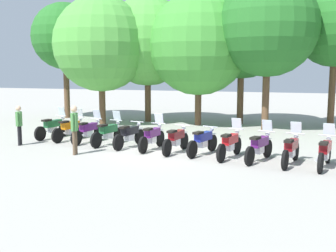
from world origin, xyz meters
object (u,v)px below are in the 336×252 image
at_px(motorcycle_1, 70,129).
at_px(motorcycle_4, 130,135).
at_px(motorcycle_8, 230,144).
at_px(tree_2, 147,42).
at_px(motorcycle_6, 176,139).
at_px(tree_1, 101,44).
at_px(motorcycle_9, 260,146).
at_px(tree_3, 199,44).
at_px(motorcycle_3, 108,132).
at_px(motorcycle_10, 291,149).
at_px(motorcycle_2, 89,131).
at_px(motorcycle_11, 325,152).
at_px(tree_0, 65,36).
at_px(tree_4, 242,31).
at_px(person_1, 19,122).
at_px(person_0, 74,126).
at_px(tree_6, 336,27).
at_px(motorcycle_5, 152,137).
at_px(motorcycle_7, 203,141).
at_px(tree_5, 268,27).
at_px(motorcycle_0, 53,127).

xyz_separation_m(motorcycle_1, motorcycle_4, (3.12, -0.75, -0.01)).
xyz_separation_m(motorcycle_8, tree_2, (-6.18, 8.61, 4.17)).
height_order(motorcycle_6, tree_1, tree_1).
xyz_separation_m(motorcycle_4, motorcycle_8, (4.17, -0.81, 0.01)).
height_order(motorcycle_1, tree_2, tree_2).
height_order(motorcycle_9, tree_3, tree_3).
bearing_deg(tree_1, motorcycle_3, -62.05).
xyz_separation_m(motorcycle_10, tree_2, (-8.26, 9.06, 4.17)).
bearing_deg(motorcycle_2, motorcycle_4, -92.87).
relative_size(motorcycle_11, tree_1, 0.30).
height_order(motorcycle_8, motorcycle_9, same).
height_order(tree_0, tree_4, tree_4).
bearing_deg(person_1, motorcycle_6, 166.61).
height_order(motorcycle_10, tree_2, tree_2).
height_order(person_1, tree_2, tree_2).
distance_m(motorcycle_2, person_1, 2.83).
distance_m(person_0, tree_2, 10.39).
xyz_separation_m(tree_3, tree_6, (7.02, 1.51, 0.86)).
bearing_deg(motorcycle_5, tree_2, 27.33).
bearing_deg(motorcycle_3, tree_0, 51.47).
height_order(motorcycle_3, tree_1, tree_1).
distance_m(motorcycle_3, tree_0, 11.17).
xyz_separation_m(motorcycle_11, tree_2, (-9.30, 9.18, 4.17)).
distance_m(motorcycle_7, tree_5, 8.62).
height_order(motorcycle_0, tree_2, tree_2).
height_order(motorcycle_5, person_1, person_1).
distance_m(motorcycle_0, tree_1, 6.40).
distance_m(motorcycle_0, motorcycle_7, 7.45).
height_order(motorcycle_4, tree_6, tree_6).
bearing_deg(motorcycle_6, motorcycle_3, 86.69).
bearing_deg(motorcycle_4, tree_0, 54.36).
relative_size(motorcycle_5, tree_3, 0.30).
bearing_deg(tree_6, motorcycle_9, -107.34).
height_order(motorcycle_6, tree_4, tree_4).
relative_size(motorcycle_1, person_1, 1.32).
xyz_separation_m(motorcycle_0, tree_3, (5.37, 6.11, 3.93)).
bearing_deg(tree_5, motorcycle_4, -127.07).
xyz_separation_m(motorcycle_1, tree_4, (6.50, 7.53, 4.66)).
relative_size(motorcycle_1, motorcycle_9, 1.03).
height_order(motorcycle_0, motorcycle_11, same).
bearing_deg(tree_4, motorcycle_10, -73.23).
relative_size(motorcycle_1, motorcycle_2, 1.00).
height_order(tree_2, tree_6, tree_6).
height_order(motorcycle_8, tree_1, tree_1).
xyz_separation_m(motorcycle_6, tree_0, (-9.65, 8.50, 4.61)).
distance_m(motorcycle_9, tree_4, 10.57).
height_order(motorcycle_3, person_1, person_1).
relative_size(motorcycle_2, tree_3, 0.30).
distance_m(motorcycle_9, person_0, 6.68).
height_order(motorcycle_0, motorcycle_7, motorcycle_0).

